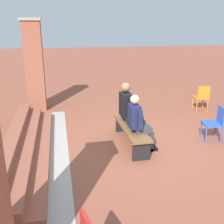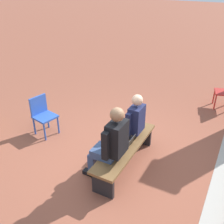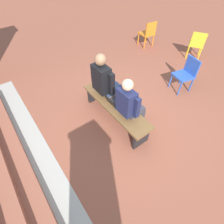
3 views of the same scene
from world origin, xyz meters
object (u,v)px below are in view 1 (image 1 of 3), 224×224
at_px(person_adult, 130,109).
at_px(bench, 131,130).
at_px(laptop, 130,124).
at_px(plastic_chair_mid_courtyard, 216,121).
at_px(person_student, 139,121).
at_px(plastic_chair_by_pillar, 202,96).

bearing_deg(person_adult, bench, 170.37).
relative_size(laptop, plastic_chair_mid_courtyard, 0.38).
distance_m(person_student, plastic_chair_by_pillar, 3.76).
height_order(person_student, plastic_chair_mid_courtyard, person_student).
height_order(person_adult, plastic_chair_mid_courtyard, person_adult).
bearing_deg(plastic_chair_by_pillar, bench, 124.79).
xyz_separation_m(person_student, laptop, (0.39, 0.08, -0.19)).
height_order(bench, person_student, person_student).
relative_size(person_student, laptop, 4.02).
relative_size(person_student, person_adult, 0.93).
relative_size(person_student, plastic_chair_mid_courtyard, 1.53).
relative_size(laptop, plastic_chair_by_pillar, 0.38).
bearing_deg(person_student, bench, 10.29).
bearing_deg(person_adult, person_student, 179.55).
relative_size(person_student, plastic_chair_by_pillar, 1.53).
bearing_deg(laptop, plastic_chair_by_pillar, -55.81).
height_order(person_student, person_adult, person_adult).
bearing_deg(plastic_chair_mid_courtyard, plastic_chair_by_pillar, -22.16).
distance_m(bench, plastic_chair_by_pillar, 3.60).
relative_size(bench, plastic_chair_mid_courtyard, 2.14).
relative_size(bench, person_student, 1.40).
bearing_deg(plastic_chair_mid_courtyard, person_adult, 73.25).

